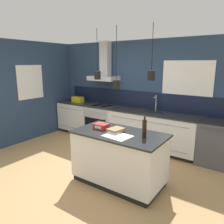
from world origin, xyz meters
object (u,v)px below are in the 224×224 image
(red_supply_box, at_px, (101,126))
(dishwasher, at_px, (215,143))
(oven_range, at_px, (102,122))
(yellow_toolbox, at_px, (78,99))
(book_stack, at_px, (116,130))
(bottle_on_island, at_px, (144,128))

(red_supply_box, bearing_deg, dishwasher, 46.85)
(red_supply_box, bearing_deg, oven_range, 127.10)
(yellow_toolbox, bearing_deg, book_stack, -34.52)
(bottle_on_island, bearing_deg, dishwasher, 65.56)
(book_stack, distance_m, yellow_toolbox, 3.05)
(red_supply_box, bearing_deg, yellow_toolbox, 142.04)
(bottle_on_island, xyz_separation_m, yellow_toolbox, (-3.02, 1.69, -0.07))
(bottle_on_island, distance_m, yellow_toolbox, 3.46)
(oven_range, relative_size, yellow_toolbox, 2.68)
(red_supply_box, distance_m, yellow_toolbox, 2.77)
(oven_range, height_order, book_stack, book_stack)
(oven_range, relative_size, dishwasher, 1.00)
(dishwasher, height_order, bottle_on_island, bottle_on_island)
(dishwasher, xyz_separation_m, book_stack, (-1.27, -1.73, 0.49))
(bottle_on_island, xyz_separation_m, red_supply_box, (-0.83, -0.02, -0.10))
(oven_range, bearing_deg, dishwasher, 0.08)
(dishwasher, bearing_deg, book_stack, -126.28)
(bottle_on_island, relative_size, red_supply_box, 1.45)
(red_supply_box, relative_size, yellow_toolbox, 0.70)
(bottle_on_island, distance_m, book_stack, 0.52)
(bottle_on_island, bearing_deg, oven_range, 141.47)
(dishwasher, bearing_deg, red_supply_box, -133.15)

